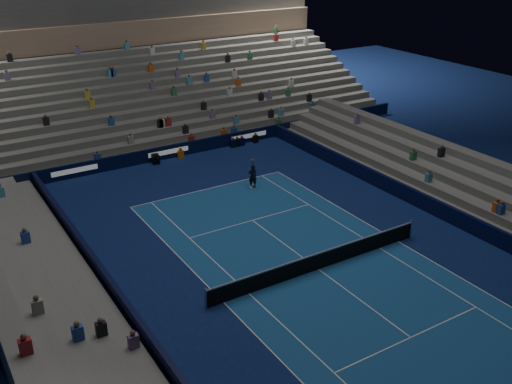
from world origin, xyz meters
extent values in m
plane|color=#0D1C50|center=(0.00, 0.00, 0.00)|extent=(90.00, 90.00, 0.00)
cube|color=#194E8C|center=(0.00, 0.00, 0.01)|extent=(10.97, 23.77, 0.01)
cube|color=black|center=(0.00, 18.50, 0.50)|extent=(44.00, 0.25, 1.00)
cube|color=black|center=(9.70, 0.00, 0.50)|extent=(0.25, 37.00, 1.00)
cube|color=black|center=(-9.70, 0.00, 0.50)|extent=(0.25, 37.00, 1.00)
cube|color=#60615C|center=(0.00, 19.50, 0.25)|extent=(44.00, 1.00, 0.50)
cube|color=#60615C|center=(0.00, 20.50, 0.50)|extent=(44.00, 1.00, 1.00)
cube|color=#60615C|center=(0.00, 21.50, 0.75)|extent=(44.00, 1.00, 1.50)
cube|color=#60615C|center=(0.00, 22.50, 1.00)|extent=(44.00, 1.00, 2.00)
cube|color=#60615C|center=(0.00, 23.50, 1.25)|extent=(44.00, 1.00, 2.50)
cube|color=#60615C|center=(0.00, 24.50, 1.50)|extent=(44.00, 1.00, 3.00)
cube|color=#60615C|center=(0.00, 25.50, 1.75)|extent=(44.00, 1.00, 3.50)
cube|color=#60615C|center=(0.00, 26.50, 2.00)|extent=(44.00, 1.00, 4.00)
cube|color=#60615C|center=(0.00, 27.50, 2.25)|extent=(44.00, 1.00, 4.50)
cube|color=#60615C|center=(0.00, 28.50, 2.50)|extent=(44.00, 1.00, 5.00)
cube|color=#60615C|center=(0.00, 29.50, 2.75)|extent=(44.00, 1.00, 5.50)
cube|color=#60615C|center=(0.00, 30.50, 3.00)|extent=(44.00, 1.00, 6.00)
cube|color=#9C7C60|center=(0.00, 31.60, 7.10)|extent=(44.00, 0.60, 2.20)
cube|color=#4E4E4B|center=(0.00, 33.00, 9.70)|extent=(44.00, 2.40, 3.00)
cube|color=slate|center=(10.50, 0.00, 0.25)|extent=(1.00, 37.00, 0.50)
cube|color=slate|center=(11.50, 0.00, 0.50)|extent=(1.00, 37.00, 1.00)
cube|color=slate|center=(12.50, 0.00, 0.75)|extent=(1.00, 37.00, 1.50)
cube|color=slate|center=(13.50, 0.00, 1.00)|extent=(1.00, 37.00, 2.00)
cube|color=slate|center=(14.50, 0.00, 1.25)|extent=(1.00, 37.00, 2.50)
cube|color=slate|center=(-10.50, 0.00, 0.25)|extent=(1.00, 37.00, 0.50)
cube|color=slate|center=(-11.50, 0.00, 0.50)|extent=(1.00, 37.00, 1.00)
cube|color=slate|center=(-12.50, 0.00, 0.75)|extent=(1.00, 37.00, 1.50)
cube|color=slate|center=(-13.50, 0.00, 1.00)|extent=(1.00, 37.00, 2.00)
cube|color=slate|center=(-14.50, 0.00, 1.25)|extent=(1.00, 37.00, 2.50)
cylinder|color=#B2B2B7|center=(-6.40, 0.00, 0.55)|extent=(0.10, 0.10, 1.10)
cylinder|color=#B2B2B7|center=(6.40, 0.00, 0.55)|extent=(0.10, 0.10, 1.10)
cube|color=black|center=(0.00, 0.00, 0.45)|extent=(12.80, 0.03, 0.90)
cube|color=white|center=(0.00, 0.00, 0.94)|extent=(12.80, 0.04, 0.08)
imported|color=black|center=(2.56, 10.55, 0.80)|extent=(0.65, 0.51, 1.59)
cube|color=black|center=(-1.20, 18.02, 0.34)|extent=(0.60, 0.69, 0.68)
cylinder|color=black|center=(-1.20, 17.53, 0.54)|extent=(0.21, 0.37, 0.16)
camera|label=1|loc=(-16.17, -20.07, 15.82)|focal=41.39mm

